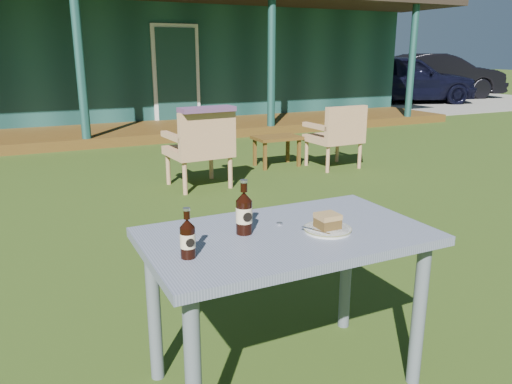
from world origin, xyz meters
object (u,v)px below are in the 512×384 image
car_far (436,76)px  side_table (277,141)px  cafe_table (286,254)px  plate (327,229)px  armchair_right (337,133)px  armchair_left (201,145)px  cola_bottle_far (188,238)px  cake_slice (328,221)px  cola_bottle_near (244,212)px  car_near (402,79)px

car_far → side_table: bearing=140.4°
car_far → cafe_table: bearing=147.7°
plate → armchair_right: bearing=54.6°
car_far → armchair_left: size_ratio=5.08×
cafe_table → cola_bottle_far: bearing=-170.1°
armchair_right → cake_slice: bearing=-125.4°
cola_bottle_near → side_table: 4.55m
plate → cafe_table: bearing=157.6°
cake_slice → side_table: cake_slice is taller
car_far → plate: car_far is taller
car_near → car_far: bearing=-50.0°
cafe_table → cola_bottle_near: bearing=159.8°
cake_slice → armchair_left: bearing=79.2°
armchair_left → side_table: (1.27, 0.62, -0.14)m
car_far → armchair_right: car_far is taller
cafe_table → cola_bottle_near: cola_bottle_near is taller
armchair_left → armchair_right: 1.92m
cola_bottle_far → car_near: bearing=45.4°
cafe_table → car_far: bearing=42.9°
plate → cake_slice: bearing=67.5°
cola_bottle_near → armchair_right: size_ratio=0.28×
cola_bottle_near → armchair_left: size_ratio=0.27×
car_far → cafe_table: car_far is taller
car_near → cafe_table: 13.82m
cola_bottle_far → armchair_right: 4.84m
plate → side_table: bearing=64.6°
plate → cola_bottle_far: bearing=-178.7°
cake_slice → armchair_right: bearing=54.6°
car_near → armchair_right: bearing=152.3°
car_near → armchair_right: car_near is taller
car_near → cola_bottle_far: size_ratio=22.03×
armchair_left → cafe_table: bearing=-103.6°
cake_slice → side_table: (1.92, 4.05, -0.42)m
cafe_table → cola_bottle_far: 0.50m
car_far → cafe_table: (-11.68, -10.86, -0.10)m
cake_slice → car_far: bearing=43.5°
car_near → plate: 13.76m
car_far → cafe_table: 15.95m
car_far → cola_bottle_near: (-11.85, -10.80, 0.09)m
cake_slice → cafe_table: bearing=159.2°
cola_bottle_far → armchair_left: cola_bottle_far is taller
armchair_right → side_table: bearing=145.5°
armchair_left → cola_bottle_far: bearing=-110.3°
car_far → armchair_right: bearing=144.1°
plate → car_far: bearing=43.5°
cola_bottle_far → side_table: (2.55, 4.07, -0.46)m
car_near → side_table: bearing=147.8°
car_far → armchair_left: (-10.86, -7.49, -0.24)m
plate → cola_bottle_near: bearing=158.7°
cake_slice → armchair_left: size_ratio=0.11×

